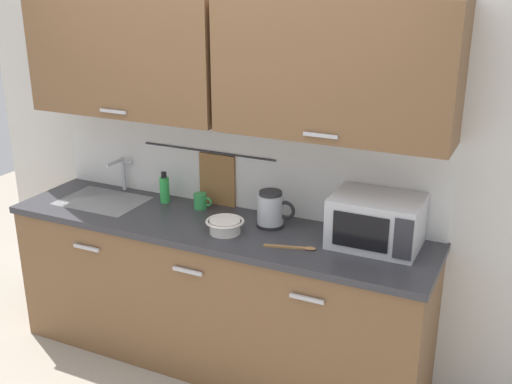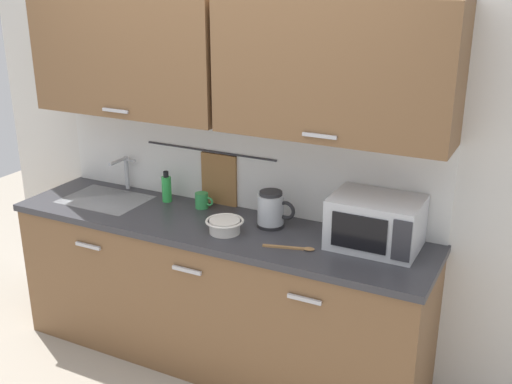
% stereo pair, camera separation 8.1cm
% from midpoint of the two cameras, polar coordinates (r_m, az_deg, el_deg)
% --- Properties ---
extents(ground, '(8.00, 8.00, 0.00)m').
position_cam_midpoint_polar(ground, '(3.79, -5.20, -17.11)').
color(ground, '#9E9384').
extents(counter_unit, '(2.53, 0.64, 0.90)m').
position_cam_midpoint_polar(counter_unit, '(3.76, -3.12, -9.08)').
color(counter_unit, brown).
rests_on(counter_unit, ground).
extents(back_wall_assembly, '(3.70, 0.41, 2.50)m').
position_cam_midpoint_polar(back_wall_assembly, '(3.57, -1.42, 7.70)').
color(back_wall_assembly, silver).
rests_on(back_wall_assembly, ground).
extents(sink_faucet, '(0.09, 0.17, 0.22)m').
position_cam_midpoint_polar(sink_faucet, '(4.13, -11.45, 2.11)').
color(sink_faucet, '#B2B5BA').
rests_on(sink_faucet, counter_unit).
extents(microwave, '(0.46, 0.35, 0.27)m').
position_cam_midpoint_polar(microwave, '(3.28, 11.64, -2.76)').
color(microwave, silver).
rests_on(microwave, counter_unit).
extents(electric_kettle, '(0.23, 0.16, 0.21)m').
position_cam_midpoint_polar(electric_kettle, '(3.48, 2.10, -1.62)').
color(electric_kettle, black).
rests_on(electric_kettle, counter_unit).
extents(dish_soap_bottle, '(0.06, 0.06, 0.20)m').
position_cam_midpoint_polar(dish_soap_bottle, '(3.89, -7.63, 0.35)').
color(dish_soap_bottle, green).
rests_on(dish_soap_bottle, counter_unit).
extents(mug_near_sink, '(0.12, 0.08, 0.09)m').
position_cam_midpoint_polar(mug_near_sink, '(3.77, -4.36, -0.79)').
color(mug_near_sink, green).
rests_on(mug_near_sink, counter_unit).
extents(mixing_bowl, '(0.21, 0.21, 0.08)m').
position_cam_midpoint_polar(mixing_bowl, '(3.42, -2.21, -3.06)').
color(mixing_bowl, silver).
rests_on(mixing_bowl, counter_unit).
extents(wooden_spoon, '(0.27, 0.10, 0.01)m').
position_cam_midpoint_polar(wooden_spoon, '(3.24, 4.33, -5.16)').
color(wooden_spoon, '#9E7042').
rests_on(wooden_spoon, counter_unit).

